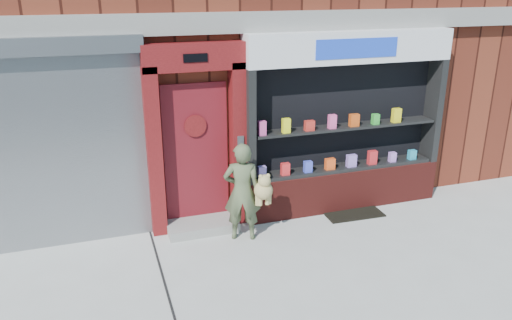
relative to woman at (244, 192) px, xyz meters
name	(u,v)px	position (x,y,z in m)	size (l,w,h in m)	color
ground	(286,278)	(0.19, -1.25, -0.77)	(80.00, 80.00, 0.00)	#9E9E99
shutter_bay	(34,135)	(-2.81, 0.67, 0.95)	(3.10, 0.30, 3.04)	gray
red_door_bay	(197,139)	(-0.56, 0.61, 0.69)	(1.52, 0.58, 2.90)	#4E0D0F
pharmacy_bay	(345,131)	(1.94, 0.56, 0.61)	(3.50, 0.41, 3.00)	#5C1915
woman	(244,192)	(0.00, 0.00, 0.00)	(0.76, 0.52, 1.52)	#4B5639
doormat	(351,211)	(1.99, 0.30, -0.75)	(0.98, 0.68, 0.02)	black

